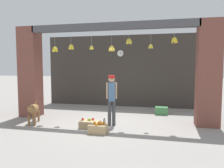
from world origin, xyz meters
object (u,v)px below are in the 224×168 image
at_px(fruit_crate_apples, 90,124).
at_px(produce_box_green, 161,111).
at_px(dog, 33,110).
at_px(shopkeeper, 112,96).
at_px(fruit_crate_oranges, 98,128).
at_px(wall_clock, 120,53).
at_px(water_bottle, 104,123).

distance_m(fruit_crate_apples, produce_box_green, 3.23).
height_order(dog, produce_box_green, dog).
xyz_separation_m(dog, fruit_crate_apples, (1.96, -0.04, -0.35)).
height_order(shopkeeper, fruit_crate_apples, shopkeeper).
bearing_deg(produce_box_green, fruit_crate_apples, -131.61).
bearing_deg(dog, fruit_crate_oranges, 58.60).
height_order(fruit_crate_oranges, wall_clock, wall_clock).
height_order(fruit_crate_oranges, produce_box_green, fruit_crate_oranges).
bearing_deg(shopkeeper, produce_box_green, -146.02).
bearing_deg(fruit_crate_oranges, wall_clock, 92.48).
bearing_deg(produce_box_green, dog, -150.01).
height_order(shopkeeper, produce_box_green, shopkeeper).
relative_size(water_bottle, wall_clock, 0.96).
distance_m(fruit_crate_apples, water_bottle, 0.45).
height_order(dog, fruit_crate_oranges, dog).
xyz_separation_m(fruit_crate_apples, produce_box_green, (2.14, 2.41, 0.03)).
relative_size(shopkeeper, fruit_crate_oranges, 3.18).
relative_size(dog, fruit_crate_oranges, 2.07).
relative_size(fruit_crate_apples, wall_clock, 1.93).
height_order(dog, water_bottle, dog).
height_order(produce_box_green, wall_clock, wall_clock).
relative_size(fruit_crate_oranges, water_bottle, 1.70).
bearing_deg(dog, wall_clock, 130.31).
bearing_deg(produce_box_green, wall_clock, 144.10).
relative_size(produce_box_green, wall_clock, 1.56).
height_order(shopkeeper, wall_clock, wall_clock).
relative_size(dog, fruit_crate_apples, 1.75).
xyz_separation_m(dog, shopkeeper, (2.56, 0.39, 0.47)).
bearing_deg(shopkeeper, dog, -9.46).
xyz_separation_m(shopkeeper, fruit_crate_apples, (-0.59, -0.43, -0.82)).
xyz_separation_m(shopkeeper, wall_clock, (-0.37, 3.37, 1.55)).
bearing_deg(fruit_crate_oranges, shopkeeper, 78.10).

